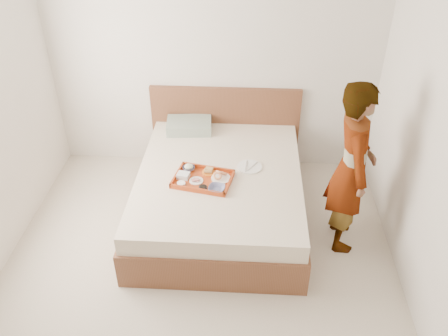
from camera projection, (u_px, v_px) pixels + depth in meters
name	position (u px, v px, depth m)	size (l,w,h in m)	color
ground	(196.00, 291.00, 3.99)	(3.50, 4.00, 0.01)	beige
wall_back	(213.00, 55.00, 4.88)	(3.50, 0.01, 2.60)	silver
bed	(220.00, 194.00, 4.65)	(1.65, 2.00, 0.53)	brown
headboard	(225.00, 127.00, 5.32)	(1.65, 0.06, 0.95)	brown
pillow	(189.00, 126.00, 5.12)	(0.48, 0.32, 0.11)	#9DA79A
tray	(203.00, 179.00, 4.37)	(0.53, 0.38, 0.05)	#B13410
prawn_plate	(221.00, 178.00, 4.38)	(0.18, 0.18, 0.01)	white
navy_bowl_big	(217.00, 189.00, 4.23)	(0.15, 0.15, 0.04)	#1D1E4E
sauce_dish	(203.00, 188.00, 4.25)	(0.08, 0.08, 0.03)	black
meat_plate	(196.00, 181.00, 4.35)	(0.13, 0.13, 0.01)	white
bread_plate	(209.00, 172.00, 4.46)	(0.13, 0.13, 0.01)	orange
salad_bowl	(189.00, 168.00, 4.50)	(0.12, 0.12, 0.04)	#1D1E4E
plastic_tub	(183.00, 175.00, 4.39)	(0.11, 0.09, 0.05)	silver
cheese_round	(181.00, 184.00, 4.30)	(0.08, 0.08, 0.03)	white
dinner_plate	(250.00, 167.00, 4.56)	(0.24, 0.24, 0.01)	white
person	(352.00, 168.00, 4.06)	(0.59, 0.39, 1.62)	silver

